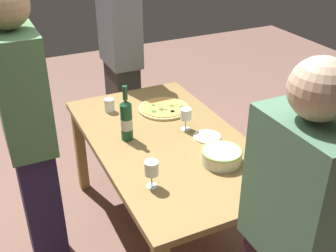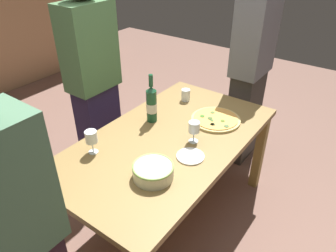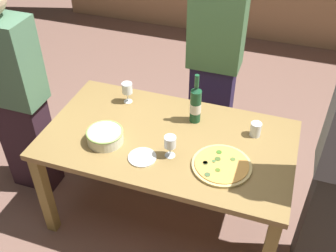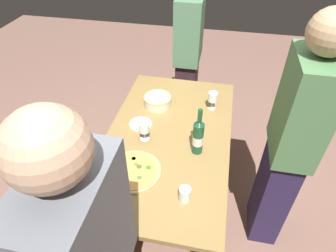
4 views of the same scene
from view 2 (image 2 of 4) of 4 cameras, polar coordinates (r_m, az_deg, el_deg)
ground_plane at (r=2.60m, az=-0.00°, el=-15.95°), size 8.00×8.00×0.00m
dining_table at (r=2.16m, az=-0.00°, el=-4.21°), size 1.60×0.90×0.75m
pizza at (r=2.31m, az=8.60°, el=1.21°), size 0.35×0.35×0.03m
serving_bowl at (r=1.77m, az=-2.70°, el=-8.05°), size 0.23×0.23×0.08m
wine_bottle at (r=2.23m, az=-2.98°, el=4.00°), size 0.07×0.07×0.36m
wine_glass_near_pizza at (r=2.02m, az=4.72°, el=-0.38°), size 0.07×0.07×0.15m
wine_glass_by_bottle at (r=1.97m, az=-13.68°, el=-2.00°), size 0.07×0.07×0.15m
cup_amber at (r=2.55m, az=3.21°, el=5.61°), size 0.07×0.07×0.09m
side_plate at (r=1.94m, az=4.06°, el=-5.46°), size 0.17×0.17×0.01m
person_host at (r=2.85m, az=14.68°, el=9.94°), size 0.41×0.24×1.77m
person_guest_left at (r=2.58m, az=-13.25°, el=7.59°), size 0.39×0.24×1.75m
person_guest_right at (r=1.52m, az=-26.39°, el=-19.05°), size 0.41×0.24×1.64m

